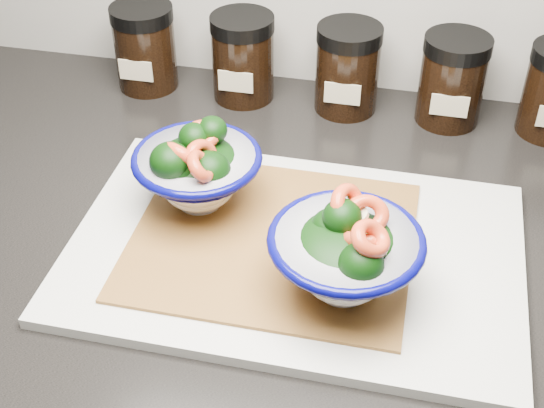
% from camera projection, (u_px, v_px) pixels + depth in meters
% --- Properties ---
extents(countertop, '(3.50, 0.60, 0.04)m').
position_uv_depth(countertop, '(443.00, 257.00, 0.79)').
color(countertop, black).
rests_on(countertop, cabinet).
extents(cutting_board, '(0.45, 0.30, 0.01)m').
position_uv_depth(cutting_board, '(295.00, 251.00, 0.76)').
color(cutting_board, beige).
rests_on(cutting_board, countertop).
extents(bamboo_mat, '(0.28, 0.24, 0.00)m').
position_uv_depth(bamboo_mat, '(272.00, 239.00, 0.76)').
color(bamboo_mat, '#A66B31').
rests_on(bamboo_mat, cutting_board).
extents(bowl_left, '(0.14, 0.14, 0.10)m').
position_uv_depth(bowl_left, '(197.00, 170.00, 0.78)').
color(bowl_left, white).
rests_on(bowl_left, bamboo_mat).
extents(bowl_right, '(0.14, 0.14, 0.11)m').
position_uv_depth(bowl_right, '(346.00, 254.00, 0.68)').
color(bowl_right, white).
rests_on(bowl_right, bamboo_mat).
extents(spice_jar_a, '(0.08, 0.08, 0.11)m').
position_uv_depth(spice_jar_a, '(145.00, 47.00, 1.00)').
color(spice_jar_a, black).
rests_on(spice_jar_a, countertop).
extents(spice_jar_b, '(0.08, 0.08, 0.11)m').
position_uv_depth(spice_jar_b, '(243.00, 57.00, 0.97)').
color(spice_jar_b, black).
rests_on(spice_jar_b, countertop).
extents(spice_jar_c, '(0.08, 0.08, 0.11)m').
position_uv_depth(spice_jar_c, '(347.00, 69.00, 0.95)').
color(spice_jar_c, black).
rests_on(spice_jar_c, countertop).
extents(spice_jar_d, '(0.08, 0.08, 0.11)m').
position_uv_depth(spice_jar_d, '(452.00, 80.00, 0.93)').
color(spice_jar_d, black).
rests_on(spice_jar_d, countertop).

